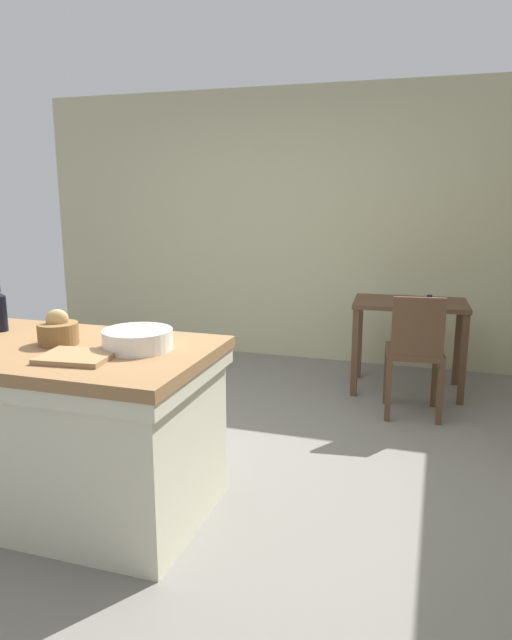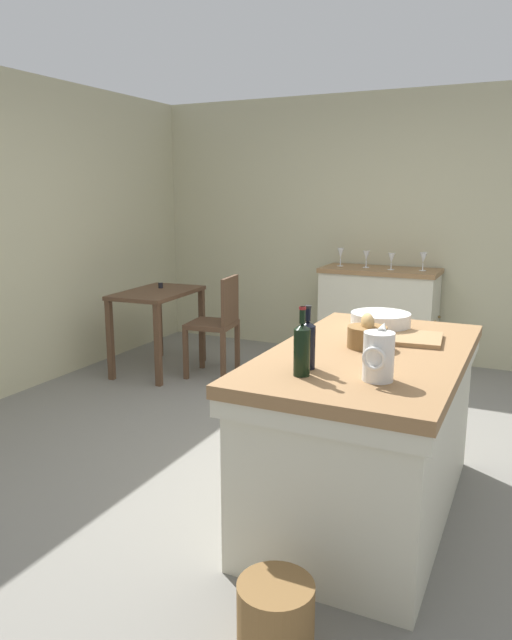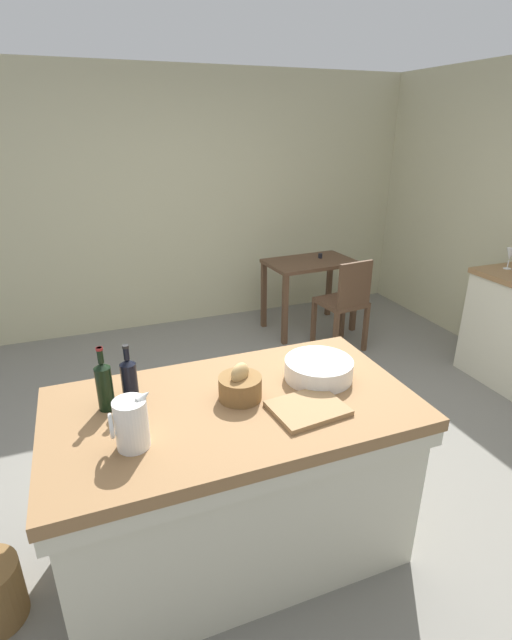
{
  "view_description": "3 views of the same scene",
  "coord_description": "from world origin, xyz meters",
  "px_view_note": "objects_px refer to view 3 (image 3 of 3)",
  "views": [
    {
      "loc": [
        1.35,
        -2.94,
        1.63
      ],
      "look_at": [
        0.23,
        0.56,
        0.81
      ],
      "focal_mm": 32.36,
      "sensor_mm": 36.0,
      "label": 1
    },
    {
      "loc": [
        -3.34,
        -1.32,
        1.66
      ],
      "look_at": [
        0.26,
        0.4,
        0.79
      ],
      "focal_mm": 33.31,
      "sensor_mm": 36.0,
      "label": 2
    },
    {
      "loc": [
        -1.05,
        -2.33,
        2.05
      ],
      "look_at": [
        0.01,
        0.44,
        0.81
      ],
      "focal_mm": 26.13,
      "sensor_mm": 36.0,
      "label": 3
    }
  ],
  "objects_px": {
    "bread_basket": "(240,386)",
    "wine_glass_right": "(510,255)",
    "writing_desk": "(310,272)",
    "wooden_chair": "(345,301)",
    "island_table": "(234,473)",
    "cutting_board": "(308,408)",
    "wine_bottle_amber": "(104,385)",
    "wash_bowl": "(319,369)",
    "wine_bottle_dark": "(129,380)",
    "pitcher": "(131,423)"
  },
  "relations": [
    {
      "from": "writing_desk",
      "to": "wine_glass_right",
      "type": "bearing_deg",
      "value": -51.16
    },
    {
      "from": "island_table",
      "to": "bread_basket",
      "type": "relative_size",
      "value": 8.32
    },
    {
      "from": "wine_bottle_dark",
      "to": "writing_desk",
      "type": "bearing_deg",
      "value": 47.48
    },
    {
      "from": "wine_bottle_dark",
      "to": "island_table",
      "type": "bearing_deg",
      "value": -21.83
    },
    {
      "from": "pitcher",
      "to": "cutting_board",
      "type": "height_order",
      "value": "pitcher"
    },
    {
      "from": "wash_bowl",
      "to": "wine_glass_right",
      "type": "relative_size",
      "value": 1.93
    },
    {
      "from": "wine_bottle_dark",
      "to": "wine_bottle_amber",
      "type": "distance_m",
      "value": 0.11
    },
    {
      "from": "writing_desk",
      "to": "wine_glass_right",
      "type": "distance_m",
      "value": 1.84
    },
    {
      "from": "pitcher",
      "to": "wine_bottle_amber",
      "type": "relative_size",
      "value": 0.82
    },
    {
      "from": "wine_bottle_dark",
      "to": "wine_bottle_amber",
      "type": "height_order",
      "value": "wine_bottle_amber"
    },
    {
      "from": "wash_bowl",
      "to": "writing_desk",
      "type": "bearing_deg",
      "value": 63.66
    },
    {
      "from": "pitcher",
      "to": "wine_bottle_amber",
      "type": "bearing_deg",
      "value": 103.39
    },
    {
      "from": "writing_desk",
      "to": "wine_bottle_dark",
      "type": "bearing_deg",
      "value": -132.52
    },
    {
      "from": "writing_desk",
      "to": "wooden_chair",
      "type": "distance_m",
      "value": 0.61
    },
    {
      "from": "wooden_chair",
      "to": "pitcher",
      "type": "xyz_separation_m",
      "value": [
        -2.19,
        -2.0,
        0.48
      ]
    },
    {
      "from": "island_table",
      "to": "wooden_chair",
      "type": "height_order",
      "value": "wooden_chair"
    },
    {
      "from": "island_table",
      "to": "writing_desk",
      "type": "distance_m",
      "value": 2.94
    },
    {
      "from": "bread_basket",
      "to": "wine_glass_right",
      "type": "bearing_deg",
      "value": 20.35
    },
    {
      "from": "wash_bowl",
      "to": "wine_glass_right",
      "type": "xyz_separation_m",
      "value": [
        2.3,
        0.97,
        0.13
      ]
    },
    {
      "from": "wine_glass_right",
      "to": "pitcher",
      "type": "bearing_deg",
      "value": -159.71
    },
    {
      "from": "wooden_chair",
      "to": "wine_glass_right",
      "type": "bearing_deg",
      "value": -37.45
    },
    {
      "from": "island_table",
      "to": "wine_bottle_dark",
      "type": "height_order",
      "value": "wine_bottle_dark"
    },
    {
      "from": "pitcher",
      "to": "wine_bottle_dark",
      "type": "height_order",
      "value": "wine_bottle_dark"
    },
    {
      "from": "pitcher",
      "to": "bread_basket",
      "type": "height_order",
      "value": "pitcher"
    },
    {
      "from": "wash_bowl",
      "to": "cutting_board",
      "type": "bearing_deg",
      "value": -126.58
    },
    {
      "from": "wine_bottle_amber",
      "to": "pitcher",
      "type": "bearing_deg",
      "value": -76.61
    },
    {
      "from": "island_table",
      "to": "writing_desk",
      "type": "bearing_deg",
      "value": 55.94
    },
    {
      "from": "wash_bowl",
      "to": "wine_bottle_dark",
      "type": "bearing_deg",
      "value": 173.24
    },
    {
      "from": "cutting_board",
      "to": "wine_bottle_amber",
      "type": "bearing_deg",
      "value": 158.02
    },
    {
      "from": "wooden_chair",
      "to": "wine_glass_right",
      "type": "height_order",
      "value": "wine_glass_right"
    },
    {
      "from": "wash_bowl",
      "to": "wine_bottle_dark",
      "type": "distance_m",
      "value": 0.91
    },
    {
      "from": "writing_desk",
      "to": "wine_glass_right",
      "type": "relative_size",
      "value": 5.3
    },
    {
      "from": "wine_glass_right",
      "to": "wine_bottle_amber",
      "type": "bearing_deg",
      "value": -165.07
    },
    {
      "from": "pitcher",
      "to": "cutting_board",
      "type": "distance_m",
      "value": 0.76
    },
    {
      "from": "bread_basket",
      "to": "wine_glass_right",
      "type": "xyz_separation_m",
      "value": [
        2.73,
        1.01,
        0.12
      ]
    },
    {
      "from": "wine_bottle_dark",
      "to": "wine_glass_right",
      "type": "height_order",
      "value": "wine_bottle_dark"
    },
    {
      "from": "island_table",
      "to": "writing_desk",
      "type": "height_order",
      "value": "island_table"
    },
    {
      "from": "writing_desk",
      "to": "wooden_chair",
      "type": "height_order",
      "value": "wooden_chair"
    },
    {
      "from": "writing_desk",
      "to": "bread_basket",
      "type": "height_order",
      "value": "bread_basket"
    },
    {
      "from": "island_table",
      "to": "pitcher",
      "type": "height_order",
      "value": "pitcher"
    },
    {
      "from": "wine_bottle_dark",
      "to": "cutting_board",
      "type": "bearing_deg",
      "value": -25.94
    },
    {
      "from": "writing_desk",
      "to": "wash_bowl",
      "type": "relative_size",
      "value": 2.75
    },
    {
      "from": "wine_bottle_amber",
      "to": "island_table",
      "type": "bearing_deg",
      "value": -16.18
    },
    {
      "from": "bread_basket",
      "to": "wine_glass_right",
      "type": "distance_m",
      "value": 2.91
    },
    {
      "from": "wooden_chair",
      "to": "cutting_board",
      "type": "bearing_deg",
      "value": -125.32
    },
    {
      "from": "wooden_chair",
      "to": "pitcher",
      "type": "distance_m",
      "value": 3.0
    },
    {
      "from": "wine_bottle_dark",
      "to": "wine_glass_right",
      "type": "distance_m",
      "value": 3.32
    },
    {
      "from": "wine_bottle_dark",
      "to": "bread_basket",
      "type": "bearing_deg",
      "value": -16.89
    },
    {
      "from": "wine_bottle_dark",
      "to": "wine_bottle_amber",
      "type": "relative_size",
      "value": 0.95
    },
    {
      "from": "island_table",
      "to": "wine_glass_right",
      "type": "distance_m",
      "value": 3.02
    }
  ]
}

